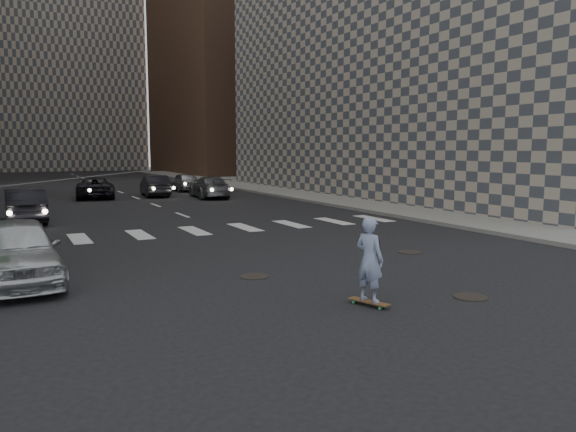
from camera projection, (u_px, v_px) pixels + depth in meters
name	position (u px, v px, depth m)	size (l,w,h in m)	color
ground	(353.00, 278.00, 13.09)	(160.00, 160.00, 0.00)	black
sidewalk_right	(369.00, 193.00, 37.30)	(13.00, 80.00, 0.15)	gray
building_right	(436.00, 25.00, 36.45)	(15.00, 33.00, 22.00)	#ADA08E
tower_right	(243.00, 25.00, 68.61)	(18.00, 24.00, 36.00)	brown
manhole_a	(471.00, 297.00, 11.42)	(0.70, 0.70, 0.02)	black
manhole_b	(254.00, 276.00, 13.26)	(0.70, 0.70, 0.02)	black
manhole_c	(410.00, 252.00, 16.35)	(0.70, 0.70, 0.02)	black
skateboarder	(370.00, 260.00, 10.71)	(0.57, 0.89, 1.73)	brown
silver_sedan	(16.00, 251.00, 12.49)	(1.75, 4.34, 1.48)	silver
traffic_car_a	(25.00, 206.00, 22.77)	(1.47, 4.23, 1.39)	black
traffic_car_b	(209.00, 187.00, 34.31)	(1.83, 4.50, 1.31)	slate
traffic_car_c	(95.00, 188.00, 34.01)	(2.14, 4.63, 1.29)	black
traffic_car_d	(184.00, 182.00, 39.72)	(1.55, 3.85, 1.31)	#A0A2A7
traffic_car_e	(155.00, 186.00, 35.32)	(1.40, 4.01, 1.32)	black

